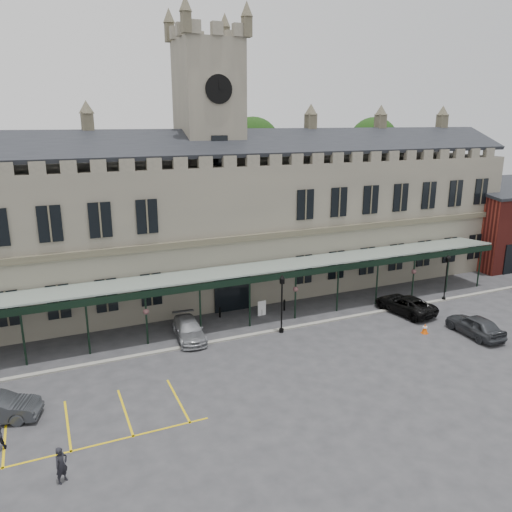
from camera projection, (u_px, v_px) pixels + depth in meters
name	position (u px, v px, depth m)	size (l,w,h in m)	color
ground	(293.00, 366.00, 32.74)	(140.00, 140.00, 0.00)	#2F2F32
station_building	(212.00, 225.00, 45.08)	(60.00, 10.36, 17.30)	#696458
clock_tower	(210.00, 150.00, 43.41)	(5.60, 5.60, 24.80)	#696458
canopy	(248.00, 296.00, 38.69)	(50.00, 4.10, 4.30)	#8C9E93
brick_annex	(506.00, 225.00, 56.31)	(12.40, 8.36, 9.23)	maroon
kerb	(259.00, 334.00, 37.58)	(60.00, 0.40, 0.12)	gray
parking_markings	(68.00, 430.00, 25.97)	(16.00, 6.00, 0.01)	gold
tree_behind_mid	(253.00, 147.00, 54.55)	(6.00, 6.00, 16.00)	#332314
tree_behind_right	(373.00, 144.00, 60.77)	(6.00, 6.00, 16.00)	#332314
lamp_post_mid	(282.00, 299.00, 37.24)	(0.43, 0.43, 4.59)	black
lamp_post_right	(446.00, 274.00, 43.99)	(0.40, 0.40, 4.24)	black
traffic_cone	(425.00, 329.00, 37.66)	(0.49, 0.49, 0.77)	#E85107
sign_board	(262.00, 308.00, 41.08)	(0.73, 0.09, 1.25)	black
bollard_left	(220.00, 312.00, 40.76)	(0.15, 0.15, 0.86)	black
bollard_right	(284.00, 305.00, 42.19)	(0.17, 0.17, 0.95)	black
car_taxi	(189.00, 330.00, 36.71)	(1.96, 4.82, 1.40)	gray
car_van	(405.00, 304.00, 41.64)	(2.47, 5.36, 1.49)	black
car_right_a	(475.00, 325.00, 37.22)	(1.89, 4.69, 1.60)	#313337
person_a	(61.00, 465.00, 22.04)	(0.63, 0.41, 1.72)	black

